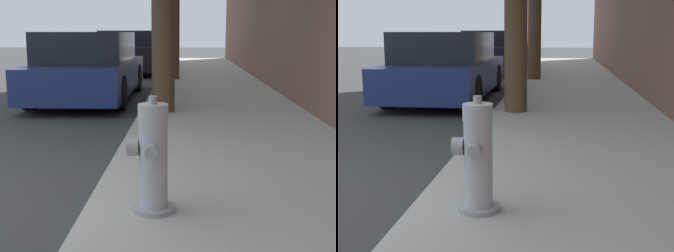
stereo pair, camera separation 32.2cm
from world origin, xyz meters
The scene contains 5 objects.
sidewalk_slab centered at (3.03, 0.00, 0.06)m, with size 2.64×40.00×0.12m.
fire_hydrant centered at (2.20, -0.04, 0.48)m, with size 0.33×0.33×0.80m.
parked_car_near centered at (0.50, 6.21, 0.65)m, with size 1.76×4.48×1.34m.
parked_car_mid centered at (0.55, 12.68, 0.68)m, with size 1.86×4.44×1.39m.
parked_car_far centered at (0.51, 18.94, 0.65)m, with size 1.84×4.56×1.31m.
Camera 1 is at (2.42, -3.12, 1.33)m, focal length 50.00 mm.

